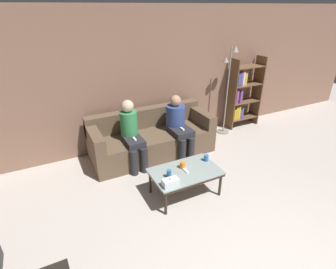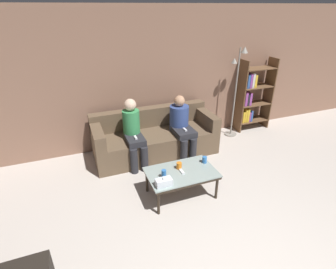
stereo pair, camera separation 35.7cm
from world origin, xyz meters
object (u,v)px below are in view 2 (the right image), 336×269
object	(u,v)px
game_remote	(181,171)
standing_lamp	(237,84)
cup_near_left	(179,166)
cup_far_center	(164,174)
coffee_table	(181,174)
tissue_box	(164,182)
bookshelf	(251,97)
cup_near_right	(205,160)
seated_person_mid_left	(181,124)
seated_person_left_end	(133,131)
couch	(155,138)

from	to	relation	value
game_remote	standing_lamp	size ratio (longest dim) A/B	0.08
cup_near_left	cup_far_center	xyz separation A→B (m)	(-0.28, -0.12, 0.01)
coffee_table	tissue_box	distance (m)	0.41
tissue_box	bookshelf	size ratio (longest dim) A/B	0.14
cup_near_right	bookshelf	xyz separation A→B (m)	(1.95, 1.53, 0.30)
cup_far_center	seated_person_mid_left	bearing A→B (deg)	56.35
cup_near_right	game_remote	distance (m)	0.44
cup_far_center	cup_near_left	bearing A→B (deg)	23.13
cup_near_left	cup_far_center	size ratio (longest dim) A/B	0.86
cup_far_center	seated_person_mid_left	xyz separation A→B (m)	(0.78, 1.17, 0.14)
cup_far_center	tissue_box	world-z (taller)	tissue_box
cup_near_left	cup_near_right	distance (m)	0.43
cup_far_center	seated_person_left_end	xyz separation A→B (m)	(-0.13, 1.16, 0.15)
cup_near_left	seated_person_mid_left	bearing A→B (deg)	64.70
seated_person_left_end	seated_person_mid_left	world-z (taller)	seated_person_left_end
bookshelf	cup_near_right	bearing A→B (deg)	-141.93
cup_near_left	cup_far_center	bearing A→B (deg)	-156.87
cup_near_right	seated_person_mid_left	bearing A→B (deg)	86.19
bookshelf	standing_lamp	xyz separation A→B (m)	(-0.51, -0.14, 0.38)
cup_far_center	seated_person_mid_left	world-z (taller)	seated_person_mid_left
cup_near_left	bookshelf	xyz separation A→B (m)	(2.38, 1.54, 0.30)
cup_near_right	cup_near_left	bearing A→B (deg)	-178.40
seated_person_left_end	tissue_box	bearing A→B (deg)	-87.39
coffee_table	game_remote	bearing A→B (deg)	91.79
cup_near_right	standing_lamp	distance (m)	2.11
standing_lamp	seated_person_left_end	distance (m)	2.36
bookshelf	coffee_table	bearing A→B (deg)	-145.63
bookshelf	game_remote	bearing A→B (deg)	-145.63
standing_lamp	seated_person_left_end	world-z (taller)	standing_lamp
coffee_table	game_remote	world-z (taller)	game_remote
coffee_table	cup_near_right	bearing A→B (deg)	12.81
tissue_box	game_remote	world-z (taller)	tissue_box
cup_near_left	standing_lamp	size ratio (longest dim) A/B	0.05
coffee_table	cup_near_left	size ratio (longest dim) A/B	9.88
game_remote	seated_person_left_end	bearing A→B (deg)	109.93
couch	seated_person_mid_left	xyz separation A→B (m)	(0.45, -0.21, 0.30)
cup_near_right	seated_person_left_end	world-z (taller)	seated_person_left_end
cup_near_right	seated_person_mid_left	distance (m)	1.05
couch	bookshelf	bearing A→B (deg)	6.98
coffee_table	seated_person_mid_left	xyz separation A→B (m)	(0.49, 1.13, 0.24)
coffee_table	standing_lamp	xyz separation A→B (m)	(1.86, 1.48, 0.77)
tissue_box	seated_person_left_end	distance (m)	1.34
cup_near_left	cup_near_right	world-z (taller)	same
game_remote	cup_near_right	bearing A→B (deg)	12.81
coffee_table	cup_near_left	xyz separation A→B (m)	(-0.00, 0.08, 0.09)
cup_far_center	game_remote	xyz separation A→B (m)	(0.28, 0.04, -0.05)
game_remote	seated_person_mid_left	world-z (taller)	seated_person_mid_left
coffee_table	tissue_box	xyz separation A→B (m)	(-0.35, -0.21, 0.09)
cup_near_right	seated_person_mid_left	size ratio (longest dim) A/B	0.09
cup_near_right	tissue_box	bearing A→B (deg)	-158.62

